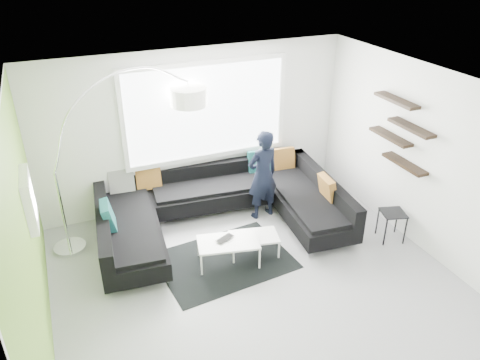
# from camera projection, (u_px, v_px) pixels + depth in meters

# --- Properties ---
(ground) EXTENTS (5.50, 5.50, 0.00)m
(ground) POSITION_uv_depth(u_px,v_px,m) (253.00, 278.00, 6.75)
(ground) COLOR gray
(ground) RESTS_ON ground
(room_shell) EXTENTS (5.54, 5.04, 2.82)m
(room_shell) POSITION_uv_depth(u_px,v_px,m) (251.00, 159.00, 6.08)
(room_shell) COLOR white
(room_shell) RESTS_ON ground
(sectional_sofa) EXTENTS (4.12, 2.78, 0.84)m
(sectional_sofa) POSITION_uv_depth(u_px,v_px,m) (221.00, 211.00, 7.68)
(sectional_sofa) COLOR black
(sectional_sofa) RESTS_ON ground
(rug) EXTENTS (2.05, 1.57, 0.01)m
(rug) POSITION_uv_depth(u_px,v_px,m) (225.00, 260.00, 7.11)
(rug) COLOR black
(rug) RESTS_ON ground
(coffee_table) EXTENTS (1.28, 0.91, 0.38)m
(coffee_table) POSITION_uv_depth(u_px,v_px,m) (241.00, 247.00, 7.09)
(coffee_table) COLOR white
(coffee_table) RESTS_ON ground
(arc_lamp) EXTENTS (2.58, 1.03, 2.70)m
(arc_lamp) POSITION_uv_depth(u_px,v_px,m) (54.00, 173.00, 6.75)
(arc_lamp) COLOR white
(arc_lamp) RESTS_ON ground
(side_table) EXTENTS (0.45, 0.45, 0.50)m
(side_table) POSITION_uv_depth(u_px,v_px,m) (391.00, 226.00, 7.51)
(side_table) COLOR black
(side_table) RESTS_ON ground
(person) EXTENTS (0.70, 0.56, 1.59)m
(person) POSITION_uv_depth(u_px,v_px,m) (263.00, 175.00, 7.89)
(person) COLOR black
(person) RESTS_ON ground
(laptop) EXTENTS (0.44, 0.41, 0.02)m
(laptop) POSITION_uv_depth(u_px,v_px,m) (227.00, 240.00, 6.92)
(laptop) COLOR black
(laptop) RESTS_ON coffee_table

